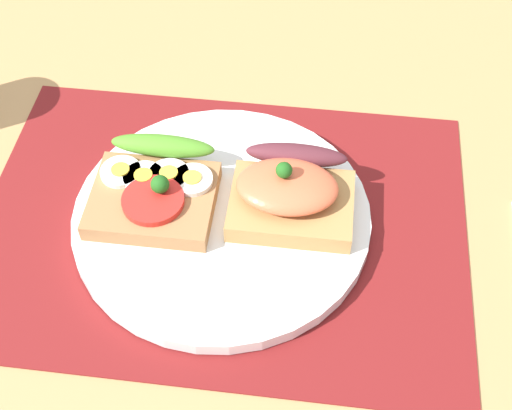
{
  "coord_description": "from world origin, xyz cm",
  "views": [
    {
      "loc": [
        7.64,
        -37.62,
        49.67
      ],
      "look_at": [
        3.0,
        0.0,
        3.1
      ],
      "focal_mm": 49.91,
      "sensor_mm": 36.0,
      "label": 1
    }
  ],
  "objects": [
    {
      "name": "ground_plane",
      "position": [
        0.0,
        0.0,
        -1.6
      ],
      "size": [
        120.0,
        90.0,
        3.2
      ],
      "primitive_type": "cube",
      "color": "#B18450"
    },
    {
      "name": "placemat",
      "position": [
        0.0,
        0.0,
        0.15
      ],
      "size": [
        42.65,
        31.17,
        0.3
      ],
      "primitive_type": "cube",
      "color": "maroon",
      "rests_on": "ground_plane"
    },
    {
      "name": "plate",
      "position": [
        0.0,
        0.0,
        0.95
      ],
      "size": [
        25.85,
        25.85,
        1.3
      ],
      "primitive_type": "cylinder",
      "color": "white",
      "rests_on": "placemat"
    },
    {
      "name": "sandwich_egg_tomato",
      "position": [
        -5.91,
        0.96,
        2.93
      ],
      "size": [
        10.61,
        10.31,
        3.83
      ],
      "color": "#A16E43",
      "rests_on": "plate"
    },
    {
      "name": "sandwich_salmon",
      "position": [
        5.77,
        1.42,
        3.53
      ],
      "size": [
        10.5,
        9.25,
        5.4
      ],
      "color": "#AB7F47",
      "rests_on": "plate"
    }
  ]
}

